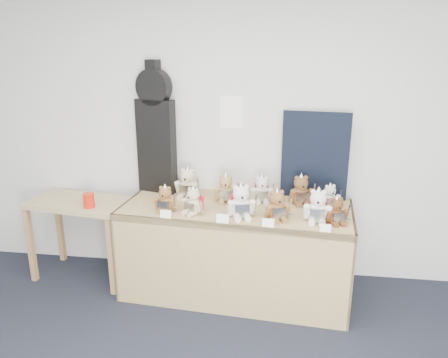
# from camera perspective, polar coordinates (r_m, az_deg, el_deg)

# --- Properties ---
(room_shell) EXTENTS (6.00, 6.00, 6.00)m
(room_shell) POSITION_cam_1_polar(r_m,az_deg,el_deg) (4.03, 0.95, 8.68)
(room_shell) COLOR silver
(room_shell) RESTS_ON floor
(display_table) EXTENTS (2.04, 0.98, 0.82)m
(display_table) POSITION_cam_1_polar(r_m,az_deg,el_deg) (3.78, 1.36, -6.48)
(display_table) COLOR #9C7E4F
(display_table) RESTS_ON floor
(side_table) EXTENTS (1.00, 0.65, 0.78)m
(side_table) POSITION_cam_1_polar(r_m,az_deg,el_deg) (4.32, -18.18, -4.29)
(side_table) COLOR #9C7C54
(side_table) RESTS_ON floor
(guitar_case) EXTENTS (0.39, 0.21, 1.22)m
(guitar_case) POSITION_cam_1_polar(r_m,az_deg,el_deg) (4.09, -8.91, 6.42)
(guitar_case) COLOR black
(guitar_case) RESTS_ON display_table
(navy_board) EXTENTS (0.59, 0.09, 0.79)m
(navy_board) POSITION_cam_1_polar(r_m,az_deg,el_deg) (3.97, 11.79, 2.98)
(navy_board) COLOR black
(navy_board) RESTS_ON display_table
(red_cup) EXTENTS (0.10, 0.10, 0.13)m
(red_cup) POSITION_cam_1_polar(r_m,az_deg,el_deg) (4.06, -17.24, -2.68)
(red_cup) COLOR red
(red_cup) RESTS_ON side_table
(teddy_front_far_left) EXTENTS (0.20, 0.17, 0.25)m
(teddy_front_far_left) POSITION_cam_1_polar(r_m,az_deg,el_deg) (3.68, -7.70, -2.73)
(teddy_front_far_left) COLOR brown
(teddy_front_far_left) RESTS_ON display_table
(teddy_front_left) EXTENTS (0.20, 0.20, 0.25)m
(teddy_front_left) POSITION_cam_1_polar(r_m,az_deg,el_deg) (3.61, -4.06, -3.00)
(teddy_front_left) COLOR beige
(teddy_front_left) RESTS_ON display_table
(teddy_front_centre) EXTENTS (0.26, 0.24, 0.31)m
(teddy_front_centre) POSITION_cam_1_polar(r_m,az_deg,el_deg) (3.52, 2.24, -3.09)
(teddy_front_centre) COLOR silver
(teddy_front_centre) RESTS_ON display_table
(teddy_front_right) EXTENTS (0.23, 0.22, 0.28)m
(teddy_front_right) POSITION_cam_1_polar(r_m,az_deg,el_deg) (3.50, 6.94, -3.56)
(teddy_front_right) COLOR brown
(teddy_front_right) RESTS_ON display_table
(teddy_front_far_right) EXTENTS (0.25, 0.21, 0.30)m
(teddy_front_far_right) POSITION_cam_1_polar(r_m,az_deg,el_deg) (3.51, 12.15, -3.63)
(teddy_front_far_right) COLOR silver
(teddy_front_far_right) RESTS_ON display_table
(teddy_front_end) EXTENTS (0.20, 0.19, 0.24)m
(teddy_front_end) POSITION_cam_1_polar(r_m,az_deg,el_deg) (3.52, 14.46, -4.15)
(teddy_front_end) COLOR brown
(teddy_front_end) RESTS_ON display_table
(teddy_back_left) EXTENTS (0.25, 0.22, 0.31)m
(teddy_back_left) POSITION_cam_1_polar(r_m,az_deg,el_deg) (4.00, -4.78, -0.66)
(teddy_back_left) COLOR beige
(teddy_back_left) RESTS_ON display_table
(teddy_back_centre_left) EXTENTS (0.23, 0.20, 0.28)m
(teddy_back_centre_left) POSITION_cam_1_polar(r_m,az_deg,el_deg) (3.87, 0.22, -1.37)
(teddy_back_centre_left) COLOR #9C804E
(teddy_back_centre_left) RESTS_ON display_table
(teddy_back_centre_right) EXTENTS (0.22, 0.19, 0.27)m
(teddy_back_centre_right) POSITION_cam_1_polar(r_m,az_deg,el_deg) (3.89, 4.97, -1.44)
(teddy_back_centre_right) COLOR silver
(teddy_back_centre_right) RESTS_ON display_table
(teddy_back_right) EXTENTS (0.25, 0.22, 0.29)m
(teddy_back_right) POSITION_cam_1_polar(r_m,az_deg,el_deg) (3.87, 10.01, -1.56)
(teddy_back_right) COLOR brown
(teddy_back_right) RESTS_ON display_table
(teddy_back_end) EXTENTS (0.19, 0.18, 0.23)m
(teddy_back_end) POSITION_cam_1_polar(r_m,az_deg,el_deg) (3.85, 13.67, -2.30)
(teddy_back_end) COLOR silver
(teddy_back_end) RESTS_ON display_table
(entry_card_a) EXTENTS (0.09, 0.03, 0.07)m
(entry_card_a) POSITION_cam_1_polar(r_m,az_deg,el_deg) (3.55, -7.62, -4.57)
(entry_card_a) COLOR white
(entry_card_a) RESTS_ON display_table
(entry_card_b) EXTENTS (0.10, 0.03, 0.07)m
(entry_card_b) POSITION_cam_1_polar(r_m,az_deg,el_deg) (3.43, -0.20, -5.20)
(entry_card_b) COLOR white
(entry_card_b) RESTS_ON display_table
(entry_card_c) EXTENTS (0.09, 0.03, 0.07)m
(entry_card_c) POSITION_cam_1_polar(r_m,az_deg,el_deg) (3.37, 5.80, -5.72)
(entry_card_c) COLOR white
(entry_card_c) RESTS_ON display_table
(entry_card_d) EXTENTS (0.08, 0.03, 0.06)m
(entry_card_d) POSITION_cam_1_polar(r_m,az_deg,el_deg) (3.36, 13.10, -6.27)
(entry_card_d) COLOR white
(entry_card_d) RESTS_ON display_table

